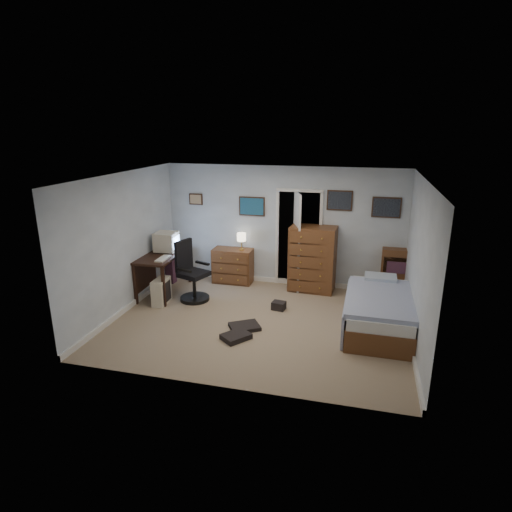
% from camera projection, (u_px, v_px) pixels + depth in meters
% --- Properties ---
extents(floor, '(5.00, 4.00, 0.02)m').
position_uv_depth(floor, '(259.00, 322.00, 7.44)').
color(floor, gray).
rests_on(floor, ground).
extents(computer_desk, '(0.71, 1.46, 0.83)m').
position_uv_depth(computer_desk, '(159.00, 262.00, 8.60)').
color(computer_desk, black).
rests_on(computer_desk, floor).
extents(crt_monitor, '(0.44, 0.41, 0.40)m').
position_uv_depth(crt_monitor, '(166.00, 242.00, 8.59)').
color(crt_monitor, beige).
rests_on(crt_monitor, computer_desk).
extents(keyboard, '(0.18, 0.45, 0.03)m').
position_uv_depth(keyboard, '(163.00, 259.00, 8.15)').
color(keyboard, beige).
rests_on(keyboard, computer_desk).
extents(pc_tower, '(0.24, 0.47, 0.50)m').
position_uv_depth(pc_tower, '(161.00, 291.00, 8.13)').
color(pc_tower, beige).
rests_on(pc_tower, floor).
extents(office_chair, '(0.73, 0.73, 1.18)m').
position_uv_depth(office_chair, '(191.00, 277.00, 8.28)').
color(office_chair, black).
rests_on(office_chair, floor).
extents(media_stack, '(0.19, 0.19, 0.88)m').
position_uv_depth(media_stack, '(170.00, 263.00, 9.18)').
color(media_stack, maroon).
rests_on(media_stack, floor).
extents(low_dresser, '(0.84, 0.42, 0.75)m').
position_uv_depth(low_dresser, '(233.00, 266.00, 9.22)').
color(low_dresser, brown).
rests_on(low_dresser, floor).
extents(table_lamp, '(0.19, 0.19, 0.36)m').
position_uv_depth(table_lamp, '(241.00, 238.00, 8.98)').
color(table_lamp, gold).
rests_on(table_lamp, low_dresser).
extents(doorway, '(0.96, 1.12, 2.05)m').
position_uv_depth(doorway, '(300.00, 236.00, 9.17)').
color(doorway, black).
rests_on(doorway, floor).
extents(tall_dresser, '(0.94, 0.59, 1.34)m').
position_uv_depth(tall_dresser, '(312.00, 259.00, 8.70)').
color(tall_dresser, brown).
rests_on(tall_dresser, floor).
extents(headboard_bookcase, '(1.08, 0.31, 0.96)m').
position_uv_depth(headboard_bookcase, '(409.00, 272.00, 8.41)').
color(headboard_bookcase, brown).
rests_on(headboard_bookcase, floor).
extents(bed, '(1.13, 2.05, 0.67)m').
position_uv_depth(bed, '(378.00, 310.00, 7.15)').
color(bed, brown).
rests_on(bed, floor).
extents(wall_posters, '(4.38, 0.04, 0.60)m').
position_uv_depth(wall_posters, '(310.00, 204.00, 8.63)').
color(wall_posters, '#331E11').
rests_on(wall_posters, floor).
extents(floor_clutter, '(0.84, 1.68, 0.15)m').
position_uv_depth(floor_clutter, '(250.00, 325.00, 7.21)').
color(floor_clutter, black).
rests_on(floor_clutter, floor).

